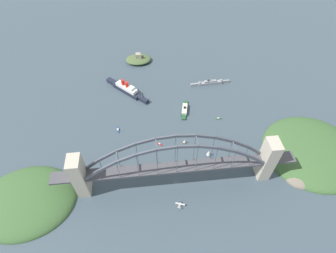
# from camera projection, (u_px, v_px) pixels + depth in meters

# --- Properties ---
(ground_plane) EXTENTS (1400.00, 1400.00, 0.00)m
(ground_plane) POSITION_uv_depth(u_px,v_px,m) (175.00, 182.00, 316.49)
(ground_plane) COLOR #3D4C56
(harbor_arch_bridge) EXTENTS (269.79, 19.18, 78.73)m
(harbor_arch_bridge) POSITION_uv_depth(u_px,v_px,m) (176.00, 167.00, 292.15)
(harbor_arch_bridge) COLOR #BCB29E
(harbor_arch_bridge) RESTS_ON ground
(headland_west_shore) EXTENTS (111.10, 92.92, 27.35)m
(headland_west_shore) POSITION_uv_depth(u_px,v_px,m) (25.00, 203.00, 298.64)
(headland_west_shore) COLOR #3D6033
(headland_west_shore) RESTS_ON ground
(headland_east_shore) EXTENTS (126.70, 122.07, 27.99)m
(headland_east_shore) POSITION_uv_depth(u_px,v_px,m) (311.00, 153.00, 343.95)
(headland_east_shore) COLOR #3D6033
(headland_east_shore) RESTS_ON ground
(ocean_liner) EXTENTS (66.10, 65.70, 19.90)m
(ocean_liner) POSITION_uv_depth(u_px,v_px,m) (127.00, 89.00, 418.30)
(ocean_liner) COLOR #1E2333
(ocean_liner) RESTS_ON ground
(naval_cruiser) EXTENTS (64.86, 7.95, 17.13)m
(naval_cruiser) POSITION_uv_depth(u_px,v_px,m) (210.00, 83.00, 432.48)
(naval_cruiser) COLOR gray
(naval_cruiser) RESTS_ON ground
(harbor_ferry_steamer) EXTENTS (14.71, 38.40, 8.23)m
(harbor_ferry_steamer) POSITION_uv_depth(u_px,v_px,m) (185.00, 110.00, 392.66)
(harbor_ferry_steamer) COLOR #23512D
(harbor_ferry_steamer) RESTS_ON ground
(fort_island_mid_harbor) EXTENTS (44.01, 33.04, 17.05)m
(fort_island_mid_harbor) POSITION_uv_depth(u_px,v_px,m) (138.00, 59.00, 472.65)
(fort_island_mid_harbor) COLOR #4C6038
(fort_island_mid_harbor) RESTS_ON ground
(seaplane_taxiing_near_bridge) EXTENTS (10.69, 8.21, 4.97)m
(seaplane_taxiing_near_bridge) POSITION_uv_depth(u_px,v_px,m) (180.00, 205.00, 294.72)
(seaplane_taxiing_near_bridge) COLOR #B7B7B2
(seaplane_taxiing_near_bridge) RESTS_ON ground
(small_boat_0) EXTENTS (9.93, 5.93, 11.58)m
(small_boat_0) POSITION_uv_depth(u_px,v_px,m) (209.00, 153.00, 337.40)
(small_boat_0) COLOR #234C8C
(small_boat_0) RESTS_ON ground
(small_boat_1) EXTENTS (6.75, 3.77, 7.19)m
(small_boat_1) POSITION_uv_depth(u_px,v_px,m) (185.00, 141.00, 352.34)
(small_boat_1) COLOR brown
(small_boat_1) RESTS_ON ground
(small_boat_2) EXTENTS (9.30, 2.52, 2.30)m
(small_boat_2) POSITION_uv_depth(u_px,v_px,m) (219.00, 119.00, 383.00)
(small_boat_2) COLOR #2D6B3D
(small_boat_2) RESTS_ON ground
(small_boat_3) EXTENTS (7.23, 5.75, 1.93)m
(small_boat_3) POSITION_uv_depth(u_px,v_px,m) (160.00, 144.00, 352.59)
(small_boat_3) COLOR #B2231E
(small_boat_3) RESTS_ON ground
(small_boat_4) EXTENTS (4.58, 11.81, 2.31)m
(small_boat_4) POSITION_uv_depth(u_px,v_px,m) (118.00, 130.00, 369.08)
(small_boat_4) COLOR #234C8C
(small_boat_4) RESTS_ON ground
(channel_marker_buoy) EXTENTS (2.20, 2.20, 2.75)m
(channel_marker_buoy) POSITION_uv_depth(u_px,v_px,m) (173.00, 164.00, 331.12)
(channel_marker_buoy) COLOR red
(channel_marker_buoy) RESTS_ON ground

